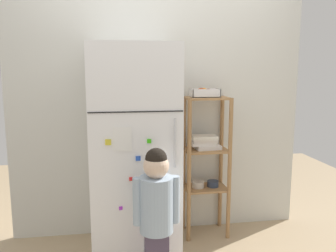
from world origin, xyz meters
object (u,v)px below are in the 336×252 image
at_px(refrigerator, 134,151).
at_px(pantry_shelf_unit, 206,156).
at_px(child_standing, 156,204).
at_px(fruit_bin, 205,93).

relative_size(refrigerator, pantry_shelf_unit, 1.34).
xyz_separation_m(child_standing, fruit_bin, (0.53, 0.73, 0.71)).
bearing_deg(refrigerator, fruit_bin, 17.27).
height_order(child_standing, fruit_bin, fruit_bin).
relative_size(child_standing, pantry_shelf_unit, 0.78).
bearing_deg(fruit_bin, pantry_shelf_unit, -21.18).
bearing_deg(child_standing, pantry_shelf_unit, 53.21).
distance_m(child_standing, fruit_bin, 1.15).
distance_m(refrigerator, child_standing, 0.60).
bearing_deg(refrigerator, child_standing, -77.69).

